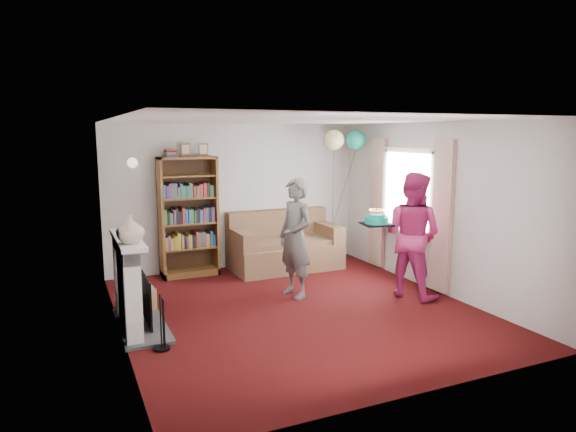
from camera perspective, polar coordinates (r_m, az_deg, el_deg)
name	(u,v)px	position (r m, az deg, el deg)	size (l,w,h in m)	color
ground	(297,309)	(7.00, 1.02, -10.32)	(5.00, 5.00, 0.00)	#330807
wall_back	(237,196)	(9.00, -5.72, 2.20)	(4.50, 0.02, 2.50)	silver
wall_left	(116,231)	(6.10, -18.59, -1.56)	(0.02, 5.00, 2.50)	silver
wall_right	(436,207)	(7.90, 16.09, 0.92)	(0.02, 5.00, 2.50)	silver
ceiling	(298,120)	(6.60, 1.08, 10.65)	(4.50, 5.00, 0.01)	white
fireplace	(132,287)	(6.47, -16.89, -7.60)	(0.55, 1.80, 1.12)	#3F3F42
window_bay	(408,206)	(8.33, 13.14, 1.13)	(0.14, 2.02, 2.20)	white
wall_sconce	(132,163)	(8.42, -16.91, 5.69)	(0.16, 0.23, 0.16)	gold
bookcase	(188,218)	(8.60, -11.07, -0.18)	(0.93, 0.42, 2.18)	#472B14
sofa	(284,247)	(8.99, -0.50, -3.48)	(1.87, 0.99, 0.99)	brown
wicker_basket	(143,300)	(7.15, -15.85, -8.95)	(0.37, 0.37, 0.34)	olive
person_striped	(295,238)	(7.33, 0.84, -2.45)	(0.63, 0.41, 1.71)	black
person_magenta	(412,235)	(7.54, 13.62, -2.07)	(0.87, 0.68, 1.80)	#B22360
birthday_cake	(377,220)	(7.43, 9.82, -0.46)	(0.40, 0.40, 0.22)	black
balloons	(345,140)	(9.03, 6.34, 8.39)	(0.80, 0.36, 1.71)	#3F3F3F
mantel_vase	(130,229)	(5.96, -17.13, -1.39)	(0.31, 0.31, 0.32)	beige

